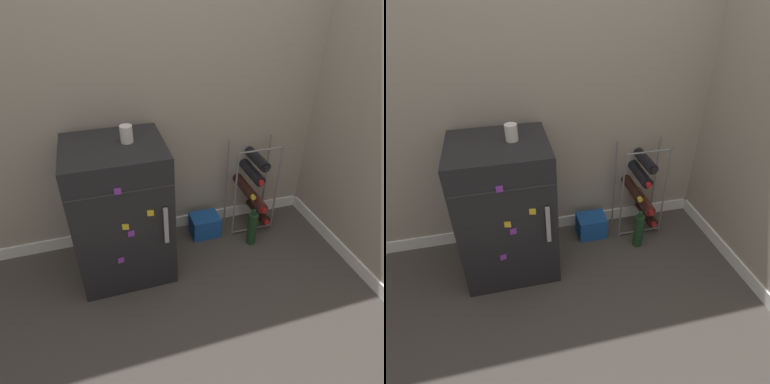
{
  "view_description": "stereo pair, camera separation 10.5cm",
  "coord_description": "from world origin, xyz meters",
  "views": [
    {
      "loc": [
        -0.52,
        -1.33,
        1.7
      ],
      "look_at": [
        0.02,
        0.48,
        0.45
      ],
      "focal_mm": 32.0,
      "sensor_mm": 36.0,
      "label": 1
    },
    {
      "loc": [
        -0.42,
        -1.36,
        1.7
      ],
      "look_at": [
        0.02,
        0.48,
        0.45
      ],
      "focal_mm": 32.0,
      "sensor_mm": 36.0,
      "label": 2
    }
  ],
  "objects": [
    {
      "name": "mini_fridge",
      "position": [
        -0.45,
        0.4,
        0.45
      ],
      "size": [
        0.57,
        0.53,
        0.89
      ],
      "color": "black",
      "rests_on": "ground_plane"
    },
    {
      "name": "soda_box",
      "position": [
        0.15,
        0.55,
        0.08
      ],
      "size": [
        0.21,
        0.16,
        0.16
      ],
      "color": "#194C9E",
      "rests_on": "ground_plane"
    },
    {
      "name": "ground_plane",
      "position": [
        0.0,
        0.0,
        0.0
      ],
      "size": [
        14.0,
        14.0,
        0.0
      ],
      "primitive_type": "plane",
      "color": "#423D38"
    },
    {
      "name": "wine_rack",
      "position": [
        0.52,
        0.56,
        0.35
      ],
      "size": [
        0.33,
        0.31,
        0.71
      ],
      "color": "slate",
      "rests_on": "ground_plane"
    },
    {
      "name": "loose_bottle_floor",
      "position": [
        0.44,
        0.36,
        0.13
      ],
      "size": [
        0.07,
        0.07,
        0.29
      ],
      "color": "#19381E",
      "rests_on": "ground_plane"
    },
    {
      "name": "fridge_top_cup",
      "position": [
        -0.37,
        0.42,
        0.94
      ],
      "size": [
        0.07,
        0.07,
        0.09
      ],
      "color": "silver",
      "rests_on": "mini_fridge"
    },
    {
      "name": "wall_back",
      "position": [
        0.0,
        0.73,
        1.24
      ],
      "size": [
        7.0,
        0.07,
        2.5
      ],
      "color": "#9E9384",
      "rests_on": "ground_plane"
    }
  ]
}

